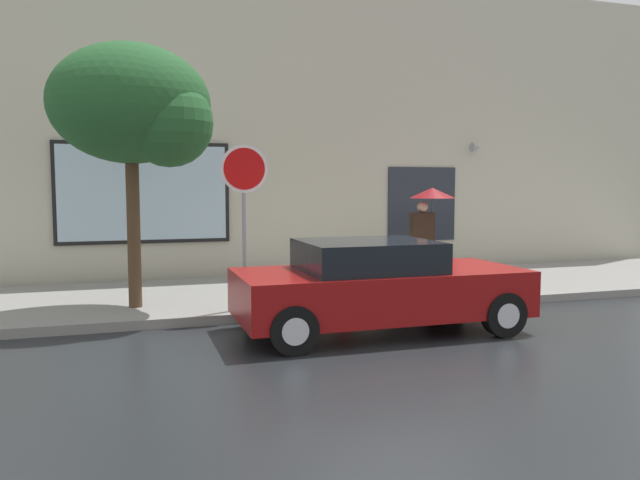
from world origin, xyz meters
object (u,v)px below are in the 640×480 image
Objects in this scene: pedestrian_with_umbrella at (429,208)px; street_tree at (138,109)px; parked_car at (378,286)px; stop_sign at (244,194)px; fire_hydrant at (344,278)px.

pedestrian_with_umbrella is 0.46× the size of street_tree.
stop_sign is (-1.68, 1.46, 1.34)m from parked_car.
pedestrian_with_umbrella reaches higher than parked_car.
stop_sign is (1.57, -0.68, -1.36)m from street_tree.
stop_sign is at bearing -23.40° from street_tree.
street_tree reaches higher than stop_sign.
street_tree is (-3.44, 0.16, 2.86)m from fire_hydrant.
pedestrian_with_umbrella is at bearing 29.64° from fire_hydrant.
fire_hydrant is at bearing -2.72° from street_tree.
pedestrian_with_umbrella is (2.37, 1.35, 1.18)m from fire_hydrant.
fire_hydrant is at bearing 15.43° from stop_sign.
parked_car is 1.59× the size of stop_sign.
parked_car is 2.60m from stop_sign.
pedestrian_with_umbrella is at bearing 23.74° from stop_sign.
parked_car is 0.98× the size of street_tree.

